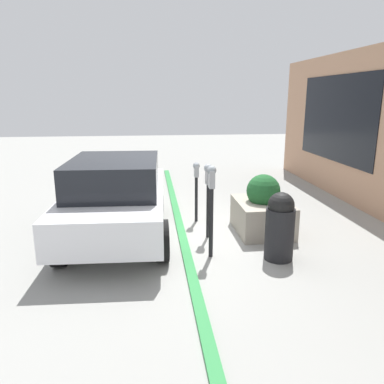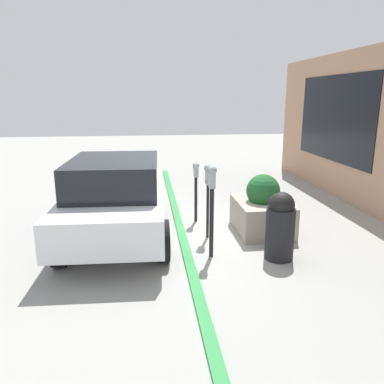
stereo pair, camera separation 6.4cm
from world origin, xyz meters
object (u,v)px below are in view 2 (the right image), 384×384
planter_box (262,210)px  parked_car_front (116,197)px  parking_meter_second (208,182)px  parking_meter_middle (196,180)px  parking_meter_nearest (212,196)px  trash_bin (280,226)px

planter_box → parked_car_front: (0.06, 2.90, 0.36)m
parking_meter_second → parking_meter_middle: 1.02m
parking_meter_nearest → parking_meter_second: size_ratio=1.09×
parking_meter_middle → trash_bin: size_ratio=1.13×
parking_meter_middle → planter_box: parking_meter_middle is taller
planter_box → trash_bin: size_ratio=1.14×
parking_meter_second → trash_bin: 1.62m
parked_car_front → parking_meter_middle: bearing=-63.8°
parking_meter_nearest → parked_car_front: 2.04m
parking_meter_nearest → trash_bin: (-0.22, -1.13, -0.49)m
trash_bin → parking_meter_middle: bearing=28.4°
parking_meter_nearest → trash_bin: bearing=-101.2°
parking_meter_nearest → planter_box: parking_meter_nearest is taller
parking_meter_nearest → planter_box: 1.76m
planter_box → parked_car_front: parked_car_front is taller
parking_meter_nearest → trash_bin: parking_meter_nearest is taller
parking_meter_second → trash_bin: (-1.12, -1.05, -0.53)m
parking_meter_second → planter_box: 1.34m
planter_box → parking_meter_middle: bearing=57.2°
parking_meter_middle → planter_box: bearing=-122.8°
parking_meter_nearest → parked_car_front: size_ratio=0.38×
parking_meter_middle → parked_car_front: (-0.74, 1.65, -0.11)m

